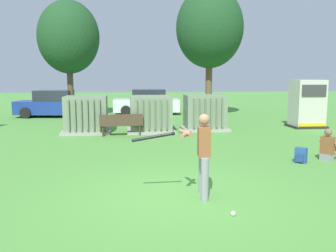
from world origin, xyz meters
name	(u,v)px	position (x,y,z in m)	size (l,w,h in m)	color
ground_plane	(177,196)	(0.00, 0.00, 0.00)	(96.00, 96.00, 0.00)	#51933D
transformer_west	(86,115)	(-2.78, 8.93, 0.79)	(2.10, 1.70, 1.62)	#9E9B93
transformer_mid_west	(151,114)	(0.05, 8.83, 0.79)	(2.10, 1.70, 1.62)	#9E9B93
transformer_mid_east	(205,113)	(2.58, 9.22, 0.79)	(2.10, 1.70, 1.62)	#9E9B93
generator_enclosure	(307,104)	(7.69, 9.49, 1.14)	(1.60, 1.40, 2.30)	#262626
park_bench	(121,123)	(-1.25, 7.92, 0.54)	(1.82, 0.53, 0.92)	#4C3828
batter	(201,151)	(0.49, -0.12, 0.98)	(1.61, 0.72, 1.74)	gray
sports_ball	(233,213)	(0.86, -1.21, 0.04)	(0.09, 0.09, 0.09)	white
seated_spectator	(329,148)	(4.97, 2.76, 0.38)	(0.78, 0.68, 0.96)	gray
backpack	(301,156)	(3.98, 2.52, 0.21)	(0.38, 0.37, 0.44)	#264C8C
tree_left	(69,37)	(-4.36, 15.35, 4.74)	(3.61, 3.61, 6.91)	brown
tree_center_left	(210,28)	(4.06, 14.96, 5.34)	(4.07, 4.07, 7.78)	brown
parked_car_leftmost	(53,104)	(-5.49, 15.56, 0.75)	(4.37, 2.28, 1.62)	navy
parked_car_left_of_center	(147,103)	(0.32, 16.40, 0.75)	(4.28, 2.08, 1.62)	silver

